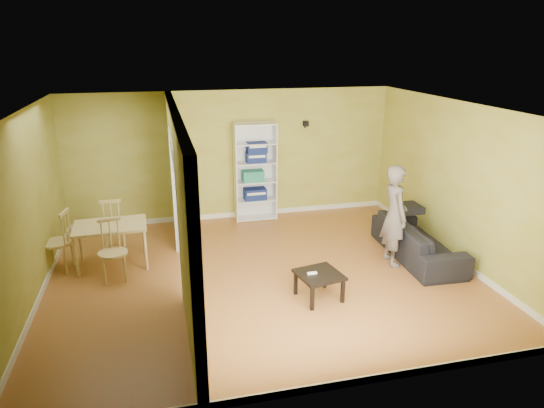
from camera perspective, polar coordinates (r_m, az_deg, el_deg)
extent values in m
plane|color=#AA5D2D|center=(7.69, -1.11, -8.37)|extent=(6.50, 6.50, 0.00)
plane|color=white|center=(6.91, -1.25, 11.21)|extent=(6.50, 6.50, 0.00)
plane|color=#B9BA5A|center=(9.81, -4.63, 5.67)|extent=(6.50, 0.00, 6.50)
plane|color=#B9BA5A|center=(4.74, 6.02, -9.03)|extent=(6.50, 0.00, 6.50)
plane|color=#B9BA5A|center=(7.27, -27.06, -1.02)|extent=(0.00, 5.50, 5.50)
plane|color=#B9BA5A|center=(8.47, 20.85, 2.40)|extent=(0.00, 5.50, 5.50)
cube|color=black|center=(9.97, 3.99, 9.41)|extent=(0.10, 0.10, 0.10)
imported|color=black|center=(8.52, 16.82, -3.50)|extent=(2.12, 0.98, 0.79)
imported|color=slate|center=(7.99, 14.31, -0.33)|extent=(0.74, 0.59, 1.95)
cube|color=white|center=(9.70, -4.35, 3.63)|extent=(0.02, 0.36, 1.98)
cube|color=white|center=(9.85, 0.33, 3.93)|extent=(0.02, 0.36, 1.98)
cube|color=white|center=(9.93, -2.19, 4.03)|extent=(0.83, 0.02, 1.98)
cube|color=white|center=(10.06, -1.93, -1.56)|extent=(0.79, 0.36, 0.02)
cube|color=white|center=(9.93, -1.95, 0.54)|extent=(0.79, 0.36, 0.02)
cube|color=white|center=(9.82, -1.98, 2.69)|extent=(0.79, 0.36, 0.02)
cube|color=white|center=(9.72, -2.00, 4.89)|extent=(0.79, 0.36, 0.02)
cube|color=white|center=(9.63, -2.03, 7.13)|extent=(0.79, 0.36, 0.02)
cube|color=white|center=(9.56, -2.05, 9.41)|extent=(0.79, 0.36, 0.02)
cube|color=navy|center=(9.89, -2.01, 1.22)|extent=(0.44, 0.29, 0.23)
cube|color=#0F5540|center=(9.78, -2.25, 3.34)|extent=(0.42, 0.28, 0.22)
cube|color=navy|center=(9.70, -1.90, 5.53)|extent=(0.39, 0.25, 0.20)
cube|color=#1F2F4B|center=(9.66, -1.80, 6.70)|extent=(0.39, 0.26, 0.20)
cube|color=black|center=(6.92, 5.58, -8.27)|extent=(0.59, 0.59, 0.04)
cube|color=black|center=(6.74, 4.20, -10.90)|extent=(0.05, 0.05, 0.35)
cube|color=black|center=(6.89, 8.14, -10.36)|extent=(0.05, 0.05, 0.35)
cube|color=black|center=(7.15, 3.02, -9.04)|extent=(0.05, 0.05, 0.35)
cube|color=black|center=(7.29, 6.74, -8.57)|extent=(0.05, 0.05, 0.35)
cube|color=white|center=(6.88, 4.74, -8.11)|extent=(0.14, 0.04, 0.03)
cube|color=tan|center=(8.18, -18.53, -2.44)|extent=(1.13, 0.75, 0.04)
cylinder|color=tan|center=(8.08, -22.10, -5.85)|extent=(0.05, 0.05, 0.66)
cylinder|color=tan|center=(7.97, -14.74, -5.37)|extent=(0.05, 0.05, 0.66)
cylinder|color=tan|center=(8.68, -21.53, -4.08)|extent=(0.05, 0.05, 0.66)
cylinder|color=tan|center=(8.58, -14.70, -3.62)|extent=(0.05, 0.05, 0.66)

